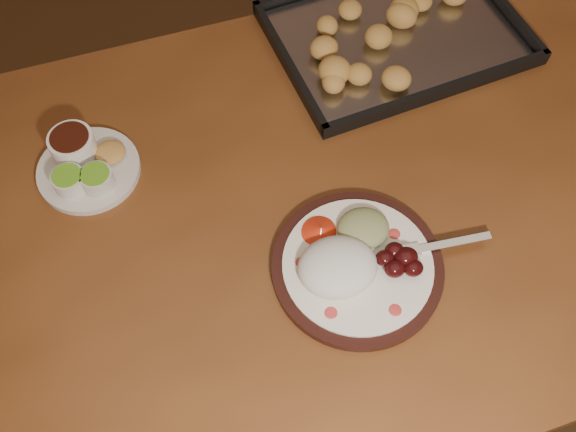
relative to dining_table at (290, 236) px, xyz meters
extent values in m
plane|color=#52311C|center=(0.27, -0.14, -0.65)|extent=(4.00, 4.00, 0.00)
cube|color=brown|center=(0.00, 0.00, 0.08)|extent=(1.58, 1.04, 0.04)
cylinder|color=#472915|center=(0.64, 0.44, -0.30)|extent=(0.07, 0.07, 0.71)
cylinder|color=black|center=(0.08, -0.13, 0.10)|extent=(0.27, 0.27, 0.02)
cylinder|color=white|center=(0.08, -0.13, 0.11)|extent=(0.23, 0.23, 0.01)
ellipsoid|color=red|center=(0.02, -0.20, 0.12)|extent=(0.02, 0.02, 0.00)
ellipsoid|color=red|center=(0.11, -0.22, 0.12)|extent=(0.02, 0.02, 0.00)
ellipsoid|color=red|center=(0.15, -0.09, 0.12)|extent=(0.02, 0.02, 0.00)
ellipsoid|color=red|center=(-0.01, -0.11, 0.12)|extent=(0.02, 0.02, 0.00)
ellipsoid|color=silver|center=(0.04, -0.14, 0.13)|extent=(0.13, 0.11, 0.06)
ellipsoid|color=#44090D|center=(0.13, -0.16, 0.13)|extent=(0.03, 0.03, 0.03)
ellipsoid|color=#44090D|center=(0.15, -0.14, 0.13)|extent=(0.03, 0.03, 0.03)
ellipsoid|color=#44090D|center=(0.13, -0.13, 0.13)|extent=(0.03, 0.03, 0.03)
ellipsoid|color=#44090D|center=(0.15, -0.16, 0.13)|extent=(0.03, 0.03, 0.03)
ellipsoid|color=#44090D|center=(0.12, -0.14, 0.13)|extent=(0.03, 0.03, 0.03)
ellipsoid|color=tan|center=(0.10, -0.08, 0.13)|extent=(0.08, 0.08, 0.03)
cone|color=red|center=(0.03, -0.07, 0.13)|extent=(0.08, 0.08, 0.03)
cube|color=white|center=(0.23, -0.13, 0.12)|extent=(0.13, 0.01, 0.00)
cube|color=white|center=(0.16, -0.13, 0.12)|extent=(0.03, 0.02, 0.00)
cylinder|color=white|center=(0.14, -0.14, 0.12)|extent=(0.03, 0.00, 0.00)
cylinder|color=white|center=(0.14, -0.13, 0.12)|extent=(0.03, 0.00, 0.00)
cylinder|color=white|center=(0.14, -0.13, 0.12)|extent=(0.03, 0.00, 0.00)
cylinder|color=white|center=(0.14, -0.12, 0.12)|extent=(0.03, 0.00, 0.00)
cylinder|color=silver|center=(-0.32, 0.15, 0.10)|extent=(0.17, 0.17, 0.01)
cylinder|color=silver|center=(-0.34, 0.11, 0.13)|extent=(0.05, 0.05, 0.03)
cylinder|color=#61A921|center=(-0.34, 0.11, 0.14)|extent=(0.05, 0.05, 0.00)
cylinder|color=silver|center=(-0.30, 0.11, 0.13)|extent=(0.05, 0.05, 0.03)
cylinder|color=#61A921|center=(-0.30, 0.11, 0.14)|extent=(0.05, 0.05, 0.00)
cylinder|color=white|center=(-0.33, 0.18, 0.13)|extent=(0.08, 0.08, 0.04)
cylinder|color=black|center=(-0.33, 0.18, 0.15)|extent=(0.07, 0.07, 0.00)
ellipsoid|color=#CD8C48|center=(-0.28, 0.16, 0.12)|extent=(0.05, 0.05, 0.02)
cube|color=black|center=(0.29, 0.33, 0.10)|extent=(0.52, 0.41, 0.01)
cube|color=black|center=(0.32, 0.17, 0.12)|extent=(0.46, 0.09, 0.02)
cube|color=black|center=(0.07, 0.29, 0.12)|extent=(0.07, 0.34, 0.02)
cube|color=#B9B8BD|center=(0.29, 0.33, 0.11)|extent=(0.48, 0.38, 0.00)
ellipsoid|color=gold|center=(0.35, 0.34, 0.13)|extent=(0.05, 0.05, 0.04)
ellipsoid|color=gold|center=(0.39, 0.38, 0.13)|extent=(0.07, 0.07, 0.04)
ellipsoid|color=gold|center=(0.30, 0.39, 0.13)|extent=(0.05, 0.06, 0.04)
ellipsoid|color=gold|center=(0.24, 0.40, 0.13)|extent=(0.06, 0.07, 0.04)
ellipsoid|color=gold|center=(0.24, 0.35, 0.13)|extent=(0.07, 0.07, 0.04)
ellipsoid|color=gold|center=(0.17, 0.33, 0.13)|extent=(0.06, 0.06, 0.04)
ellipsoid|color=gold|center=(0.22, 0.29, 0.13)|extent=(0.06, 0.06, 0.04)
ellipsoid|color=gold|center=(0.19, 0.27, 0.13)|extent=(0.07, 0.07, 0.04)
ellipsoid|color=gold|center=(0.27, 0.24, 0.13)|extent=(0.06, 0.07, 0.04)
ellipsoid|color=gold|center=(0.30, 0.29, 0.13)|extent=(0.05, 0.06, 0.04)
ellipsoid|color=gold|center=(0.37, 0.28, 0.13)|extent=(0.07, 0.07, 0.04)
ellipsoid|color=gold|center=(0.37, 0.29, 0.13)|extent=(0.07, 0.07, 0.04)
camera|label=1|loc=(-0.12, -0.53, 1.01)|focal=40.00mm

